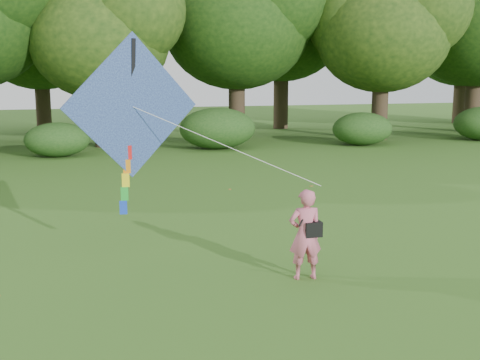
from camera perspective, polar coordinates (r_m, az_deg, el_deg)
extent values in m
plane|color=#265114|center=(9.99, 4.39, -10.44)|extent=(100.00, 100.00, 0.00)
imported|color=#C95E76|center=(10.35, 6.20, -5.15)|extent=(0.61, 0.43, 1.57)
cube|color=black|center=(10.34, 6.89, -4.63)|extent=(0.30, 0.20, 0.26)
cylinder|color=black|center=(10.22, 6.32, -3.05)|extent=(0.33, 0.14, 0.47)
cube|color=#24379D|center=(11.23, -10.20, 6.89)|extent=(2.52, 0.92, 2.66)
cube|color=black|center=(11.26, -10.21, 6.90)|extent=(0.19, 0.31, 2.43)
cylinder|color=white|center=(10.57, -1.64, 3.38)|extent=(2.95, 1.95, 1.28)
cube|color=red|center=(11.32, -10.57, 2.59)|extent=(0.14, 0.06, 0.26)
cube|color=orange|center=(11.36, -10.68, 1.28)|extent=(0.14, 0.06, 0.26)
cube|color=yellow|center=(11.40, -10.79, -0.02)|extent=(0.14, 0.06, 0.26)
cube|color=green|center=(11.44, -10.89, -1.31)|extent=(0.14, 0.06, 0.26)
cube|color=blue|center=(11.50, -11.00, -2.58)|extent=(0.14, 0.06, 0.26)
cylinder|color=#3A2D1E|center=(28.88, -12.89, 6.19)|extent=(0.80, 0.80, 3.15)
ellipsoid|color=#1E3F11|center=(28.85, -13.16, 12.81)|extent=(6.40, 6.40, 5.44)
cylinder|color=#3A2D1E|center=(31.90, -0.31, 7.29)|extent=(0.86, 0.86, 3.67)
ellipsoid|color=#1E3F11|center=(31.93, -0.31, 14.35)|extent=(7.60, 7.60, 6.46)
cylinder|color=#3A2D1E|center=(32.15, 13.11, 6.83)|extent=(0.83, 0.83, 3.43)
ellipsoid|color=#1E3F11|center=(32.15, 13.38, 13.22)|extent=(6.80, 6.80, 5.78)
cylinder|color=#3A2D1E|center=(37.57, 21.19, 7.14)|extent=(0.87, 0.87, 3.78)
ellipsoid|color=#1E3F11|center=(37.61, 21.60, 13.28)|extent=(7.80, 7.80, 6.63)
cylinder|color=#3A2D1E|center=(36.38, -18.17, 7.02)|extent=(0.84, 0.84, 3.50)
ellipsoid|color=#1E3F11|center=(36.39, -18.50, 12.80)|extent=(7.00, 7.00, 5.95)
cylinder|color=#3A2D1E|center=(37.36, 3.90, 7.99)|extent=(0.90, 0.90, 4.02)
ellipsoid|color=#1E3F11|center=(37.42, 3.98, 14.36)|extent=(7.80, 7.80, 6.63)
cylinder|color=#3A2D1E|center=(43.79, 20.12, 7.43)|extent=(0.85, 0.85, 3.57)
ellipsoid|color=#1E3F11|center=(43.80, 20.43, 12.35)|extent=(7.20, 7.20, 6.12)
ellipsoid|color=#264919|center=(26.06, -16.94, 3.67)|extent=(2.66, 2.09, 1.42)
ellipsoid|color=#264919|center=(27.52, -2.15, 4.92)|extent=(3.50, 2.75, 1.88)
ellipsoid|color=#264919|center=(29.44, 11.52, 4.78)|extent=(2.94, 2.31, 1.58)
cube|color=olive|center=(18.79, 6.77, -0.57)|extent=(0.14, 0.12, 0.01)
cube|color=olive|center=(18.15, -0.96, -0.88)|extent=(0.11, 0.14, 0.01)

